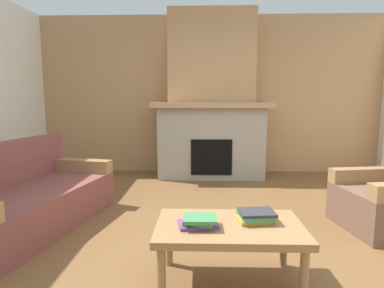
{
  "coord_description": "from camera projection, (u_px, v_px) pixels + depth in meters",
  "views": [
    {
      "loc": [
        -0.17,
        -2.66,
        1.27
      ],
      "look_at": [
        -0.26,
        0.75,
        0.8
      ],
      "focal_mm": 29.73,
      "sensor_mm": 36.0,
      "label": 1
    }
  ],
  "objects": [
    {
      "name": "book_stack_near_edge",
      "position": [
        199.0,
        221.0,
        2.12
      ],
      "size": [
        0.29,
        0.23,
        0.07
      ],
      "color": "#7A3D84",
      "rests_on": "coffee_table"
    },
    {
      "name": "fireplace",
      "position": [
        211.0,
        106.0,
        5.24
      ],
      "size": [
        1.9,
        0.82,
        2.7
      ],
      "color": "gray",
      "rests_on": "ground"
    },
    {
      "name": "couch",
      "position": [
        26.0,
        201.0,
        3.14
      ],
      "size": [
        1.19,
        1.93,
        0.85
      ],
      "color": "brown",
      "rests_on": "ground"
    },
    {
      "name": "wall_back_wood_panel",
      "position": [
        211.0,
        95.0,
        5.59
      ],
      "size": [
        6.0,
        0.12,
        2.7
      ],
      "primitive_type": "cube",
      "color": "tan",
      "rests_on": "ground"
    },
    {
      "name": "coffee_table",
      "position": [
        229.0,
        232.0,
        2.18
      ],
      "size": [
        1.0,
        0.6,
        0.43
      ],
      "color": "#997047",
      "rests_on": "ground"
    },
    {
      "name": "book_stack_center",
      "position": [
        255.0,
        216.0,
        2.21
      ],
      "size": [
        0.27,
        0.24,
        0.08
      ],
      "color": "gold",
      "rests_on": "coffee_table"
    },
    {
      "name": "ground",
      "position": [
        219.0,
        245.0,
        2.8
      ],
      "size": [
        9.0,
        9.0,
        0.0
      ],
      "primitive_type": "plane",
      "color": "brown"
    }
  ]
}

